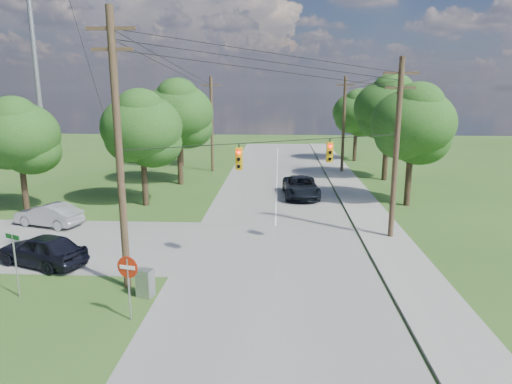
# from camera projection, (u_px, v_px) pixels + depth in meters

# --- Properties ---
(ground) EXTENTS (140.00, 140.00, 0.00)m
(ground) POSITION_uv_depth(u_px,v_px,m) (228.00, 293.00, 20.02)
(ground) COLOR #31531B
(ground) RESTS_ON ground
(main_road) EXTENTS (10.00, 100.00, 0.03)m
(main_road) POSITION_uv_depth(u_px,v_px,m) (275.00, 253.00, 24.78)
(main_road) COLOR gray
(main_road) RESTS_ON ground
(sidewalk_east) EXTENTS (2.60, 100.00, 0.12)m
(sidewalk_east) POSITION_uv_depth(u_px,v_px,m) (400.00, 255.00, 24.44)
(sidewalk_east) COLOR gray
(sidewalk_east) RESTS_ON ground
(pole_sw) EXTENTS (2.00, 0.32, 12.00)m
(pole_sw) POSITION_uv_depth(u_px,v_px,m) (119.00, 150.00, 19.25)
(pole_sw) COLOR brown
(pole_sw) RESTS_ON ground
(pole_ne) EXTENTS (2.00, 0.32, 10.50)m
(pole_ne) POSITION_uv_depth(u_px,v_px,m) (396.00, 147.00, 26.15)
(pole_ne) COLOR brown
(pole_ne) RESTS_ON ground
(pole_north_e) EXTENTS (2.00, 0.32, 10.00)m
(pole_north_e) POSITION_uv_depth(u_px,v_px,m) (344.00, 124.00, 47.65)
(pole_north_e) COLOR brown
(pole_north_e) RESTS_ON ground
(pole_north_w) EXTENTS (2.00, 0.32, 10.00)m
(pole_north_w) POSITION_uv_depth(u_px,v_px,m) (212.00, 123.00, 48.34)
(pole_north_w) COLOR brown
(pole_north_w) RESTS_ON ground
(power_lines) EXTENTS (13.93, 29.62, 4.93)m
(power_lines) POSITION_uv_depth(u_px,v_px,m) (269.00, 82.00, 29.15)
(power_lines) COLOR black
(power_lines) RESTS_ON ground
(traffic_signals) EXTENTS (4.91, 3.27, 1.05)m
(traffic_signals) POSITION_uv_depth(u_px,v_px,m) (287.00, 155.00, 22.98)
(traffic_signals) COLOR #E9B20D
(traffic_signals) RESTS_ON ground
(tree_w_near) EXTENTS (6.00, 6.00, 8.40)m
(tree_w_near) POSITION_uv_depth(u_px,v_px,m) (142.00, 128.00, 33.70)
(tree_w_near) COLOR #403020
(tree_w_near) RESTS_ON ground
(tree_w_mid) EXTENTS (6.40, 6.40, 9.22)m
(tree_w_mid) POSITION_uv_depth(u_px,v_px,m) (178.00, 113.00, 41.30)
(tree_w_mid) COLOR #403020
(tree_w_mid) RESTS_ON ground
(tree_w_far) EXTENTS (6.00, 6.00, 8.73)m
(tree_w_far) POSITION_uv_depth(u_px,v_px,m) (180.00, 111.00, 51.21)
(tree_w_far) COLOR #403020
(tree_w_far) RESTS_ON ground
(tree_e_near) EXTENTS (6.20, 6.20, 8.81)m
(tree_e_near) POSITION_uv_depth(u_px,v_px,m) (413.00, 123.00, 33.62)
(tree_e_near) COLOR #403020
(tree_e_near) RESTS_ON ground
(tree_e_mid) EXTENTS (6.60, 6.60, 9.64)m
(tree_e_mid) POSITION_uv_depth(u_px,v_px,m) (388.00, 108.00, 43.18)
(tree_e_mid) COLOR #403020
(tree_e_mid) RESTS_ON ground
(tree_e_far) EXTENTS (5.80, 5.80, 8.32)m
(tree_e_far) POSITION_uv_depth(u_px,v_px,m) (357.00, 112.00, 55.14)
(tree_e_far) COLOR #403020
(tree_e_far) RESTS_ON ground
(tree_cross_n) EXTENTS (5.60, 5.60, 7.91)m
(tree_cross_n) POSITION_uv_depth(u_px,v_px,m) (18.00, 135.00, 31.74)
(tree_cross_n) COLOR #403020
(tree_cross_n) RESTS_ON ground
(car_cross_dark) EXTENTS (5.14, 3.49, 1.62)m
(car_cross_dark) POSITION_uv_depth(u_px,v_px,m) (42.00, 250.00, 22.94)
(car_cross_dark) COLOR black
(car_cross_dark) RESTS_ON cross_road
(car_cross_silver) EXTENTS (4.75, 2.77, 1.48)m
(car_cross_silver) POSITION_uv_depth(u_px,v_px,m) (49.00, 215.00, 29.53)
(car_cross_silver) COLOR #A6A7AC
(car_cross_silver) RESTS_ON cross_road
(car_main_north) EXTENTS (3.08, 6.09, 1.65)m
(car_main_north) POSITION_uv_depth(u_px,v_px,m) (301.00, 187.00, 37.47)
(car_main_north) COLOR black
(car_main_north) RESTS_ON main_road
(control_cabinet) EXTENTS (0.80, 0.68, 1.23)m
(control_cabinet) POSITION_uv_depth(u_px,v_px,m) (145.00, 283.00, 19.53)
(control_cabinet) COLOR #95989A
(control_cabinet) RESTS_ON ground
(do_not_enter_sign) EXTENTS (0.85, 0.23, 2.61)m
(do_not_enter_sign) POSITION_uv_depth(u_px,v_px,m) (128.00, 274.00, 17.26)
(do_not_enter_sign) COLOR #95989A
(do_not_enter_sign) RESTS_ON ground
(street_name_sign) EXTENTS (0.78, 0.37, 2.81)m
(street_name_sign) POSITION_uv_depth(u_px,v_px,m) (15.00, 258.00, 19.29)
(street_name_sign) COLOR #95989A
(street_name_sign) RESTS_ON ground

